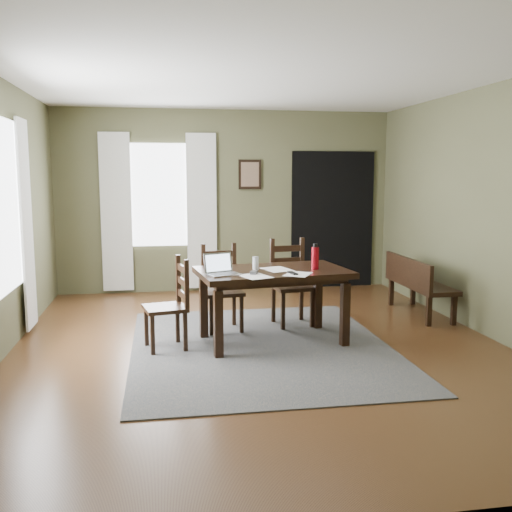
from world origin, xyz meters
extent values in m
cube|color=#492C16|center=(0.00, 0.00, -0.01)|extent=(5.00, 6.00, 0.01)
cube|color=brown|center=(0.00, 3.00, 1.35)|extent=(5.00, 0.02, 2.70)
cube|color=brown|center=(0.00, -3.00, 1.35)|extent=(5.00, 0.02, 2.70)
cube|color=brown|center=(2.50, 0.00, 1.35)|extent=(0.02, 6.00, 2.70)
cube|color=white|center=(0.00, 0.00, 2.70)|extent=(5.00, 6.00, 0.02)
cube|color=#434343|center=(0.00, 0.00, 0.01)|extent=(2.60, 3.20, 0.01)
cube|color=black|center=(0.15, 0.16, 0.74)|extent=(1.63, 1.10, 0.06)
cube|color=black|center=(0.15, 0.16, 0.69)|extent=(1.45, 0.92, 0.05)
cube|color=black|center=(-0.46, -0.28, 0.34)|extent=(0.09, 0.09, 0.65)
cube|color=black|center=(-0.55, 0.43, 0.34)|extent=(0.09, 0.09, 0.65)
cube|color=black|center=(0.85, -0.11, 0.34)|extent=(0.09, 0.09, 0.65)
cube|color=black|center=(0.76, 0.59, 0.34)|extent=(0.09, 0.09, 0.65)
cube|color=black|center=(-0.96, 0.09, 0.42)|extent=(0.48, 0.48, 0.04)
cube|color=black|center=(-1.15, 0.21, 0.21)|extent=(0.05, 0.05, 0.39)
cube|color=black|center=(-0.83, 0.28, 0.21)|extent=(0.05, 0.05, 0.39)
cube|color=black|center=(-1.09, -0.10, 0.21)|extent=(0.05, 0.05, 0.39)
cube|color=black|center=(-0.77, -0.04, 0.21)|extent=(0.05, 0.05, 0.39)
cube|color=black|center=(-0.82, 0.29, 0.68)|extent=(0.05, 0.05, 0.50)
cube|color=black|center=(-0.75, -0.04, 0.68)|extent=(0.05, 0.05, 0.50)
cube|color=black|center=(-0.78, 0.13, 0.55)|extent=(0.08, 0.30, 0.07)
cube|color=black|center=(-0.78, 0.13, 0.68)|extent=(0.08, 0.30, 0.07)
cube|color=black|center=(-0.78, 0.13, 0.82)|extent=(0.08, 0.30, 0.07)
cube|color=black|center=(-0.31, 0.68, 0.44)|extent=(0.47, 0.47, 0.04)
cube|color=black|center=(-0.46, 0.49, 0.22)|extent=(0.04, 0.04, 0.41)
cube|color=black|center=(-0.50, 0.83, 0.22)|extent=(0.04, 0.04, 0.41)
cube|color=black|center=(-0.13, 0.53, 0.22)|extent=(0.04, 0.04, 0.41)
cube|color=black|center=(-0.17, 0.87, 0.22)|extent=(0.04, 0.04, 0.41)
cube|color=black|center=(-0.52, 0.85, 0.71)|extent=(0.05, 0.05, 0.52)
cube|color=black|center=(-0.16, 0.89, 0.71)|extent=(0.05, 0.05, 0.52)
cube|color=black|center=(-0.34, 0.87, 0.57)|extent=(0.31, 0.06, 0.07)
cube|color=black|center=(-0.34, 0.87, 0.71)|extent=(0.31, 0.06, 0.07)
cube|color=black|center=(-0.34, 0.87, 0.85)|extent=(0.31, 0.06, 0.07)
cube|color=black|center=(0.51, 0.78, 0.46)|extent=(0.48, 0.48, 0.04)
cube|color=black|center=(0.36, 0.58, 0.22)|extent=(0.05, 0.05, 0.42)
cube|color=black|center=(0.31, 0.93, 0.22)|extent=(0.05, 0.05, 0.42)
cube|color=black|center=(0.71, 0.62, 0.22)|extent=(0.05, 0.05, 0.42)
cube|color=black|center=(0.66, 0.97, 0.22)|extent=(0.05, 0.05, 0.42)
cube|color=black|center=(0.30, 0.95, 0.74)|extent=(0.05, 0.05, 0.54)
cube|color=black|center=(0.67, 0.99, 0.74)|extent=(0.05, 0.05, 0.54)
cube|color=black|center=(0.49, 0.97, 0.59)|extent=(0.32, 0.06, 0.07)
cube|color=black|center=(0.49, 0.97, 0.74)|extent=(0.32, 0.06, 0.07)
cube|color=black|center=(0.49, 0.97, 0.88)|extent=(0.32, 0.06, 0.07)
cube|color=black|center=(2.22, 1.03, 0.39)|extent=(0.41, 1.28, 0.06)
cube|color=black|center=(2.38, 0.48, 0.18)|extent=(0.06, 0.06, 0.36)
cube|color=black|center=(2.06, 0.48, 0.18)|extent=(0.06, 0.06, 0.36)
cube|color=black|center=(2.38, 1.58, 0.18)|extent=(0.06, 0.06, 0.36)
cube|color=black|center=(2.06, 1.58, 0.18)|extent=(0.06, 0.06, 0.36)
cube|color=black|center=(2.04, 1.03, 0.57)|extent=(0.05, 1.28, 0.31)
cube|color=#B7B7BC|center=(-0.39, -0.08, 0.78)|extent=(0.36, 0.30, 0.02)
cube|color=#B7B7BC|center=(-0.43, 0.02, 0.88)|extent=(0.30, 0.16, 0.20)
cube|color=silver|center=(-0.43, 0.01, 0.88)|extent=(0.26, 0.13, 0.16)
cube|color=#3F3F42|center=(-0.39, -0.09, 0.79)|extent=(0.28, 0.21, 0.00)
cube|color=#3F3F42|center=(-0.09, -0.09, 0.79)|extent=(0.09, 0.12, 0.03)
cube|color=black|center=(0.29, -0.14, 0.78)|extent=(0.08, 0.18, 0.02)
cylinder|color=silver|center=(-0.03, 0.17, 0.84)|extent=(0.07, 0.07, 0.14)
cylinder|color=#A40C18|center=(0.59, 0.10, 0.89)|extent=(0.08, 0.08, 0.23)
cylinder|color=black|center=(0.59, 0.10, 1.03)|extent=(0.05, 0.05, 0.04)
cube|color=white|center=(0.34, -0.16, 0.78)|extent=(0.35, 0.37, 0.00)
cube|color=white|center=(0.20, 0.15, 0.78)|extent=(0.33, 0.38, 0.00)
cube|color=white|center=(-0.09, -0.21, 0.78)|extent=(0.34, 0.38, 0.00)
cube|color=white|center=(-2.47, 0.20, 1.45)|extent=(0.01, 1.30, 1.70)
cube|color=white|center=(-1.00, 2.97, 1.45)|extent=(1.00, 0.01, 1.50)
cube|color=silver|center=(-2.44, 1.02, 1.20)|extent=(0.03, 0.48, 2.30)
cube|color=silver|center=(-1.62, 2.94, 1.20)|extent=(0.44, 0.03, 2.30)
cube|color=silver|center=(-0.38, 2.94, 1.20)|extent=(0.44, 0.03, 2.30)
cube|color=black|center=(0.35, 2.97, 1.75)|extent=(0.34, 0.03, 0.44)
cube|color=brown|center=(0.35, 2.96, 1.75)|extent=(0.27, 0.01, 0.36)
cube|color=black|center=(1.65, 2.97, 1.05)|extent=(1.30, 0.03, 2.10)
camera|label=1|loc=(-0.97, -5.55, 1.75)|focal=40.00mm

